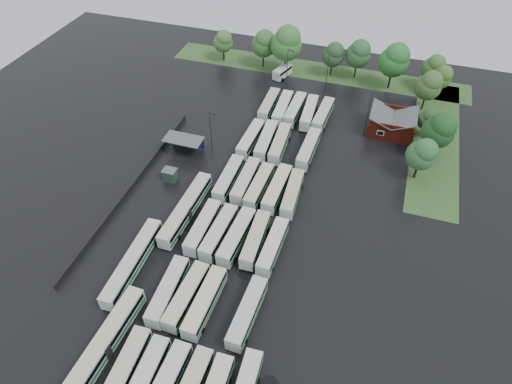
% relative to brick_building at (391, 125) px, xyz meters
% --- Properties ---
extents(ground, '(160.00, 160.00, 0.00)m').
position_rel_brick_building_xyz_m(ground, '(-24.00, -42.77, -1.87)').
color(ground, black).
rests_on(ground, ground).
extents(brick_building, '(10.07, 8.60, 5.39)m').
position_rel_brick_building_xyz_m(brick_building, '(0.00, 0.00, 0.00)').
color(brick_building, maroon).
rests_on(brick_building, ground).
extents(wash_shed, '(8.20, 4.20, 3.58)m').
position_rel_brick_building_xyz_m(wash_shed, '(-41.20, -20.74, 1.12)').
color(wash_shed, '#2D2D30').
rests_on(wash_shed, ground).
extents(utility_hut, '(2.70, 2.20, 2.62)m').
position_rel_brick_building_xyz_m(utility_hut, '(-40.20, -30.17, -0.55)').
color(utility_hut, '#223B29').
rests_on(utility_hut, ground).
extents(grass_strip_north, '(80.00, 10.00, 0.01)m').
position_rel_brick_building_xyz_m(grass_strip_north, '(-22.00, 22.03, -1.86)').
color(grass_strip_north, '#305725').
rests_on(grass_strip_north, ground).
extents(grass_strip_east, '(10.00, 50.00, 0.01)m').
position_rel_brick_building_xyz_m(grass_strip_east, '(10.00, 0.03, -1.86)').
color(grass_strip_east, '#305725').
rests_on(grass_strip_east, ground).
extents(west_fence, '(0.10, 50.00, 1.20)m').
position_rel_brick_building_xyz_m(west_fence, '(-46.20, -34.77, -1.27)').
color(west_fence, '#2D2D30').
rests_on(west_fence, ground).
extents(bus_r0c0, '(3.06, 11.99, 3.31)m').
position_rel_brick_building_xyz_m(bus_r0c0, '(-28.25, -68.67, -0.05)').
color(bus_r0c0, silver).
rests_on(bus_r0c0, ground).
extents(bus_r0c1, '(2.78, 11.71, 3.24)m').
position_rel_brick_building_xyz_m(bus_r0c1, '(-25.17, -68.93, -0.08)').
color(bus_r0c1, silver).
rests_on(bus_r0c1, ground).
extents(bus_r1c0, '(3.01, 11.95, 3.30)m').
position_rel_brick_building_xyz_m(bus_r1c0, '(-28.32, -55.38, -0.05)').
color(bus_r1c0, silver).
rests_on(bus_r1c0, ground).
extents(bus_r1c1, '(2.99, 11.78, 3.25)m').
position_rel_brick_building_xyz_m(bus_r1c1, '(-25.24, -55.30, -0.08)').
color(bus_r1c1, silver).
rests_on(bus_r1c1, ground).
extents(bus_r1c2, '(2.76, 11.99, 3.32)m').
position_rel_brick_building_xyz_m(bus_r1c2, '(-22.12, -55.49, -0.04)').
color(bus_r1c2, silver).
rests_on(bus_r1c2, ground).
extents(bus_r1c4, '(2.89, 11.79, 3.26)m').
position_rel_brick_building_xyz_m(bus_r1c4, '(-15.44, -55.17, -0.07)').
color(bus_r1c4, silver).
rests_on(bus_r1c4, ground).
extents(bus_r2c0, '(2.55, 11.74, 3.26)m').
position_rel_brick_building_xyz_m(bus_r2c0, '(-28.34, -41.46, -0.07)').
color(bus_r2c0, silver).
rests_on(bus_r2c0, ground).
extents(bus_r2c1, '(3.04, 11.85, 3.27)m').
position_rel_brick_building_xyz_m(bus_r2c1, '(-25.24, -41.69, -0.07)').
color(bus_r2c1, silver).
rests_on(bus_r2c1, ground).
extents(bus_r2c2, '(3.16, 12.11, 3.34)m').
position_rel_brick_building_xyz_m(bus_r2c2, '(-21.99, -41.66, -0.03)').
color(bus_r2c2, silver).
rests_on(bus_r2c2, ground).
extents(bus_r2c3, '(2.86, 11.65, 3.22)m').
position_rel_brick_building_xyz_m(bus_r2c3, '(-18.69, -41.25, -0.09)').
color(bus_r2c3, silver).
rests_on(bus_r2c3, ground).
extents(bus_r2c4, '(2.65, 11.48, 3.18)m').
position_rel_brick_building_xyz_m(bus_r2c4, '(-15.42, -41.80, -0.12)').
color(bus_r2c4, silver).
rests_on(bus_r2c4, ground).
extents(bus_r3c0, '(2.56, 11.80, 3.28)m').
position_rel_brick_building_xyz_m(bus_r3c0, '(-28.52, -28.04, -0.06)').
color(bus_r3c0, silver).
rests_on(bus_r3c0, ground).
extents(bus_r3c1, '(2.49, 11.63, 3.24)m').
position_rel_brick_building_xyz_m(bus_r3c1, '(-25.14, -27.62, -0.09)').
color(bus_r3c1, silver).
rests_on(bus_r3c1, ground).
extents(bus_r3c2, '(2.82, 11.57, 3.20)m').
position_rel_brick_building_xyz_m(bus_r3c2, '(-22.18, -28.30, -0.11)').
color(bus_r3c2, silver).
rests_on(bus_r3c2, ground).
extents(bus_r3c3, '(2.88, 12.04, 3.33)m').
position_rel_brick_building_xyz_m(bus_r3c3, '(-18.69, -27.97, -0.03)').
color(bus_r3c3, silver).
rests_on(bus_r3c3, ground).
extents(bus_r3c4, '(3.02, 11.63, 3.21)m').
position_rel_brick_building_xyz_m(bus_r3c4, '(-15.56, -28.25, -0.10)').
color(bus_r3c4, silver).
rests_on(bus_r3c4, ground).
extents(bus_r4c0, '(2.86, 11.82, 3.27)m').
position_rel_brick_building_xyz_m(bus_r4c0, '(-28.47, -14.56, -0.07)').
color(bus_r4c0, silver).
rests_on(bus_r4c0, ground).
extents(bus_r4c1, '(3.12, 12.04, 3.32)m').
position_rel_brick_building_xyz_m(bus_r4c1, '(-25.11, -14.14, -0.04)').
color(bus_r4c1, silver).
rests_on(bus_r4c1, ground).
extents(bus_r4c2, '(3.03, 11.92, 3.29)m').
position_rel_brick_building_xyz_m(bus_r4c2, '(-22.01, -14.22, -0.06)').
color(bus_r4c2, silver).
rests_on(bus_r4c2, ground).
extents(bus_r4c4, '(2.81, 11.93, 3.30)m').
position_rel_brick_building_xyz_m(bus_r4c4, '(-15.76, -14.14, -0.05)').
color(bus_r4c4, silver).
rests_on(bus_r4c4, ground).
extents(bus_r5c0, '(2.64, 11.58, 3.21)m').
position_rel_brick_building_xyz_m(bus_r5c0, '(-28.58, -0.45, -0.10)').
color(bus_r5c0, silver).
rests_on(bus_r5c0, ground).
extents(bus_r5c1, '(2.98, 11.99, 3.31)m').
position_rel_brick_building_xyz_m(bus_r5c1, '(-25.09, -0.90, -0.04)').
color(bus_r5c1, silver).
rests_on(bus_r5c1, ground).
extents(bus_r5c2, '(2.80, 11.84, 3.28)m').
position_rel_brick_building_xyz_m(bus_r5c2, '(-22.17, -0.50, -0.06)').
color(bus_r5c2, silver).
rests_on(bus_r5c2, ground).
extents(bus_r5c3, '(3.10, 11.88, 3.28)m').
position_rel_brick_building_xyz_m(bus_r5c3, '(-18.73, -0.79, -0.06)').
color(bus_r5c3, silver).
rests_on(bus_r5c3, ground).
extents(bus_r5c4, '(3.06, 11.79, 3.25)m').
position_rel_brick_building_xyz_m(bus_r5c4, '(-15.47, -0.62, -0.08)').
color(bus_r5c4, silver).
rests_on(bus_r5c4, ground).
extents(artic_bus_west_a, '(3.22, 18.06, 3.34)m').
position_rel_brick_building_xyz_m(artic_bus_west_a, '(-32.94, -66.11, -0.02)').
color(artic_bus_west_a, silver).
rests_on(artic_bus_west_a, ground).
extents(artic_bus_west_b, '(2.97, 17.84, 3.30)m').
position_rel_brick_building_xyz_m(artic_bus_west_b, '(-33.03, -38.32, -0.04)').
color(artic_bus_west_b, silver).
rests_on(artic_bus_west_b, ground).
extents(artic_bus_west_c, '(2.89, 17.37, 3.21)m').
position_rel_brick_building_xyz_m(artic_bus_west_c, '(-36.31, -52.07, -0.08)').
color(artic_bus_west_c, silver).
rests_on(artic_bus_west_c, ground).
extents(minibus, '(4.06, 6.55, 2.68)m').
position_rel_brick_building_xyz_m(minibus, '(-29.90, 16.15, -0.38)').
color(minibus, silver).
rests_on(minibus, ground).
extents(tree_north_0, '(5.37, 5.37, 8.90)m').
position_rel_brick_building_xyz_m(tree_north_0, '(-47.76, 19.86, 3.86)').
color(tree_north_0, black).
rests_on(tree_north_0, ground).
extents(tree_north_1, '(6.42, 6.42, 10.63)m').
position_rel_brick_building_xyz_m(tree_north_1, '(-36.21, 19.83, 4.97)').
color(tree_north_1, black).
rests_on(tree_north_1, ground).
extents(tree_north_2, '(8.07, 8.07, 13.36)m').
position_rel_brick_building_xyz_m(tree_north_2, '(-29.64, 18.33, 6.73)').
color(tree_north_2, black).
rests_on(tree_north_2, ground).
extents(tree_north_3, '(5.70, 5.70, 9.44)m').
position_rel_brick_building_xyz_m(tree_north_3, '(-17.66, 20.86, 4.20)').
color(tree_north_3, '#372214').
rests_on(tree_north_3, ground).
extents(tree_north_4, '(6.45, 6.45, 10.68)m').
position_rel_brick_building_xyz_m(tree_north_4, '(-11.45, 21.66, 5.01)').
color(tree_north_4, black).
rests_on(tree_north_4, ground).
extents(tree_north_5, '(7.46, 7.46, 12.36)m').
position_rel_brick_building_xyz_m(tree_north_5, '(-2.33, 19.08, 6.09)').
color(tree_north_5, black).
rests_on(tree_north_5, ground).
extents(tree_north_6, '(5.74, 5.74, 9.50)m').
position_rel_brick_building_xyz_m(tree_north_6, '(7.30, 21.78, 4.25)').
color(tree_north_6, black).
rests_on(tree_north_6, ground).
extents(tree_east_0, '(5.86, 5.86, 9.70)m').
position_rel_brick_building_xyz_m(tree_east_0, '(6.47, -14.41, 4.37)').
color(tree_east_0, black).
rests_on(tree_east_0, ground).
extents(tree_east_1, '(6.71, 6.71, 11.11)m').
position_rel_brick_building_xyz_m(tree_east_1, '(9.17, -6.68, 5.28)').
color(tree_east_1, black).
rests_on(tree_east_1, ground).
extents(tree_east_2, '(4.41, 4.39, 7.27)m').
position_rel_brick_building_xyz_m(tree_east_2, '(7.22, 0.50, 2.80)').
color(tree_east_2, '#3B2315').
rests_on(tree_east_2, ground).
extents(tree_east_3, '(6.21, 6.21, 10.28)m').
position_rel_brick_building_xyz_m(tree_east_3, '(6.46, 11.68, 4.75)').
color(tree_east_3, black).
rests_on(tree_east_3, ground).
extents(tree_east_4, '(5.24, 5.20, 8.62)m').
position_rel_brick_building_xyz_m(tree_east_4, '(9.28, 18.58, 3.67)').
color(tree_east_4, black).
rests_on(tree_east_4, ground).
extents(lamp_post_ne, '(1.65, 0.32, 10.70)m').
position_rel_brick_building_xyz_m(lamp_post_ne, '(-5.37, -2.26, 4.35)').
color(lamp_post_ne, '#2D2D30').
rests_on(lamp_post_ne, ground).
extents(lamp_post_nw, '(1.53, 0.30, 9.94)m').
position_rel_brick_building_xyz_m(lamp_post_nw, '(-35.63, -18.92, 3.90)').
color(lamp_post_nw, '#2D2D30').
rests_on(lamp_post_nw, ground).
extents(lamp_post_back_w, '(1.60, 0.31, 10.38)m').
position_rel_brick_building_xyz_m(lamp_post_back_w, '(-27.33, 11.29, 4.16)').
color(lamp_post_back_w, '#2D2D30').
rests_on(lamp_post_back_w, ground).
extents(lamp_post_back_e, '(1.60, 0.31, 10.40)m').
position_rel_brick_building_xyz_m(lamp_post_back_e, '(-17.27, 11.57, 4.17)').
color(lamp_post_back_e, '#2D2D30').
rests_on(lamp_post_back_e, ground).
extents(puddle_0, '(4.55, 4.55, 0.01)m').
position_rel_brick_building_xyz_m(puddle_0, '(-24.12, -62.78, -1.86)').
color(puddle_0, black).
rests_on(puddle_0, ground).
extents(puddle_1, '(3.62, 3.62, 0.01)m').
position_rel_brick_building_xyz_m(puddle_1, '(-16.28, -64.92, -1.86)').
color(puddle_1, black).
rests_on(puddle_1, ground).
extents(puddle_2, '(6.54, 6.54, 0.01)m').
position_rel_brick_building_xyz_m(puddle_2, '(-30.84, -38.76, -1.86)').
color(puddle_2, black).
rests_on(puddle_2, ground).
extents(puddle_3, '(4.51, 4.51, 0.01)m').
position_rel_brick_building_xyz_m(puddle_3, '(-18.17, -46.41, -1.86)').
color(puddle_3, black).
rests_on(puddle_3, ground).
extents(puddle_4, '(2.53, 2.53, 0.01)m').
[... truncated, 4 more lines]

